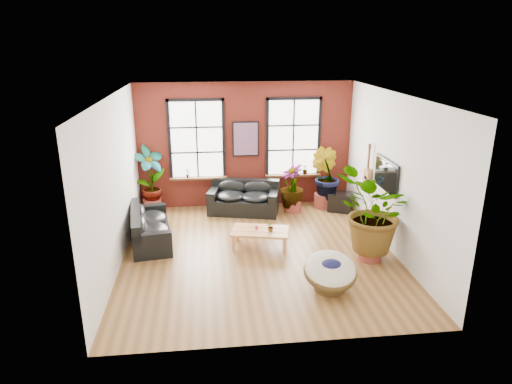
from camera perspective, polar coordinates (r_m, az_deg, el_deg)
room at (r=9.87m, az=0.29°, el=1.90°), size 6.04×6.54×3.54m
sofa_back at (r=12.64m, az=-1.52°, el=-0.80°), size 2.06×1.34×0.87m
sofa_left at (r=11.06m, az=-13.30°, el=-4.36°), size 1.13×2.12×0.80m
coffee_table at (r=10.52m, az=0.53°, el=-5.01°), size 1.43×1.01×0.50m
papasan_chair at (r=8.89m, az=9.26°, el=-9.77°), size 1.08×1.10×0.76m
poster at (r=12.75m, az=-1.30°, el=6.65°), size 0.74×0.06×0.98m
tv_wall_unit at (r=11.06m, az=15.29°, el=1.96°), size 0.13×1.86×1.20m
media_box at (r=12.99m, az=10.43°, el=-1.21°), size 0.76×0.71×0.51m
pot_back_left at (r=13.06m, az=-12.81°, el=-1.60°), size 0.51×0.51×0.37m
pot_back_right at (r=13.20m, az=8.48°, el=-1.03°), size 0.71×0.71×0.40m
pot_right_wall at (r=10.30m, az=14.04°, el=-7.29°), size 0.63×0.63×0.36m
pot_mid at (r=12.78m, az=4.59°, el=-1.68°), size 0.61×0.61×0.34m
floor_plant_back_left at (r=12.77m, az=-13.10°, el=1.84°), size 1.10×1.02×1.73m
floor_plant_back_right at (r=13.01m, az=8.60°, el=2.03°), size 1.06×1.09×1.55m
floor_plant_right_wall at (r=9.97m, az=14.55°, el=-2.57°), size 2.16×2.20×1.85m
floor_plant_mid at (r=12.61m, az=4.49°, el=0.79°), size 0.87×0.87×1.21m
table_plant at (r=10.40m, az=1.87°, el=-4.34°), size 0.23×0.21×0.23m
sill_plant_left at (r=12.88m, az=-8.59°, el=2.37°), size 0.17×0.17×0.27m
sill_plant_right at (r=13.18m, az=6.14°, el=2.84°), size 0.19×0.19×0.27m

